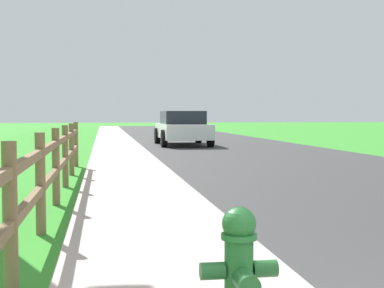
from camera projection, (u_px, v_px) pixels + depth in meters
name	position (u px, v px, depth m)	size (l,w,h in m)	color
ground_plane	(137.00, 142.00, 26.86)	(120.00, 120.00, 0.00)	#35902A
road_asphalt	(201.00, 139.00, 29.39)	(7.00, 66.00, 0.01)	#373737
curb_concrete	(75.00, 140.00, 28.36)	(6.00, 66.00, 0.01)	#BEAAA1
grass_verge	(45.00, 140.00, 28.13)	(5.00, 66.00, 0.00)	#35902A
fire_hydrant	(239.00, 264.00, 3.47)	(0.49, 0.40, 0.75)	#287233
rail_fence	(56.00, 161.00, 8.01)	(0.11, 12.09, 1.13)	brown
parked_suv_white	(182.00, 128.00, 23.71)	(2.12, 4.77, 1.45)	white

